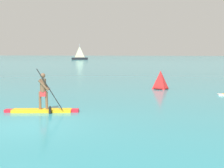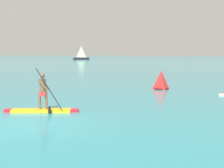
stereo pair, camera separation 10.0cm
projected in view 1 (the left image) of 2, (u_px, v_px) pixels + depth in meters
name	position (u px, v px, depth m)	size (l,w,h in m)	color
ground	(27.00, 125.00, 11.08)	(440.00, 440.00, 0.00)	teal
paddleboarder_mid_center	(43.00, 104.00, 13.40)	(3.18, 1.12, 1.93)	yellow
race_marker_buoy	(160.00, 81.00, 21.85)	(1.25, 1.25, 1.29)	red
sailboat_left_horizon	(80.00, 58.00, 108.38)	(5.63, 3.88, 5.50)	black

